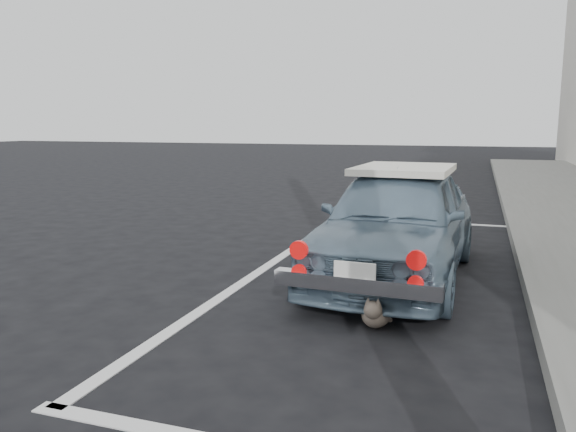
# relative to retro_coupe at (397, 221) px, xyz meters

# --- Properties ---
(ground) EXTENTS (80.00, 80.00, 0.00)m
(ground) POSITION_rel_retro_coupe_xyz_m (-0.55, -2.98, -0.60)
(ground) COLOR black
(ground) RESTS_ON ground
(pline_front) EXTENTS (3.00, 0.12, 0.01)m
(pline_front) POSITION_rel_retro_coupe_xyz_m (-0.05, 3.52, -0.60)
(pline_front) COLOR silver
(pline_front) RESTS_ON ground
(pline_side) EXTENTS (0.12, 7.00, 0.01)m
(pline_side) POSITION_rel_retro_coupe_xyz_m (-1.45, 0.02, -0.60)
(pline_side) COLOR silver
(pline_side) RESTS_ON ground
(retro_coupe) EXTENTS (1.56, 3.56, 1.19)m
(retro_coupe) POSITION_rel_retro_coupe_xyz_m (0.00, 0.00, 0.00)
(retro_coupe) COLOR slate
(retro_coupe) RESTS_ON ground
(cat) EXTENTS (0.24, 0.54, 0.29)m
(cat) POSITION_rel_retro_coupe_xyz_m (0.06, -1.56, -0.47)
(cat) COLOR #695F50
(cat) RESTS_ON ground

